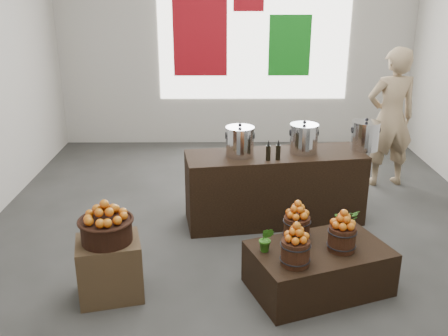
{
  "coord_description": "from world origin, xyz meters",
  "views": [
    {
      "loc": [
        -0.27,
        -5.08,
        2.64
      ],
      "look_at": [
        -0.23,
        -0.4,
        0.93
      ],
      "focal_mm": 40.0,
      "sensor_mm": 36.0,
      "label": 1
    }
  ],
  "objects_px": {
    "wicker_basket": "(107,231)",
    "stock_pot_right": "(365,136)",
    "stock_pot_left": "(240,142)",
    "counter": "(274,188)",
    "crate": "(110,268)",
    "display_table": "(318,268)",
    "shopper": "(390,118)",
    "stock_pot_center": "(304,139)"
  },
  "relations": [
    {
      "from": "wicker_basket",
      "to": "stock_pot_right",
      "type": "height_order",
      "value": "stock_pot_right"
    },
    {
      "from": "stock_pot_left",
      "to": "counter",
      "type": "bearing_deg",
      "value": 8.7
    },
    {
      "from": "crate",
      "to": "display_table",
      "type": "distance_m",
      "value": 1.89
    },
    {
      "from": "stock_pot_right",
      "to": "shopper",
      "type": "xyz_separation_m",
      "value": [
        0.62,
        1.0,
        -0.04
      ]
    },
    {
      "from": "display_table",
      "to": "counter",
      "type": "xyz_separation_m",
      "value": [
        -0.26,
        1.44,
        0.21
      ]
    },
    {
      "from": "display_table",
      "to": "stock_pot_center",
      "type": "height_order",
      "value": "stock_pot_center"
    },
    {
      "from": "display_table",
      "to": "stock_pot_left",
      "type": "bearing_deg",
      "value": 96.19
    },
    {
      "from": "crate",
      "to": "counter",
      "type": "bearing_deg",
      "value": 43.36
    },
    {
      "from": "stock_pot_left",
      "to": "shopper",
      "type": "relative_size",
      "value": 0.17
    },
    {
      "from": "crate",
      "to": "display_table",
      "type": "height_order",
      "value": "crate"
    },
    {
      "from": "display_table",
      "to": "shopper",
      "type": "relative_size",
      "value": 0.64
    },
    {
      "from": "wicker_basket",
      "to": "stock_pot_right",
      "type": "bearing_deg",
      "value": 32.3
    },
    {
      "from": "wicker_basket",
      "to": "stock_pot_right",
      "type": "xyz_separation_m",
      "value": [
        2.68,
        1.69,
        0.34
      ]
    },
    {
      "from": "wicker_basket",
      "to": "display_table",
      "type": "height_order",
      "value": "wicker_basket"
    },
    {
      "from": "wicker_basket",
      "to": "stock_pot_left",
      "type": "height_order",
      "value": "stock_pot_left"
    },
    {
      "from": "stock_pot_center",
      "to": "display_table",
      "type": "bearing_deg",
      "value": -92.21
    },
    {
      "from": "counter",
      "to": "stock_pot_right",
      "type": "relative_size",
      "value": 6.47
    },
    {
      "from": "crate",
      "to": "stock_pot_right",
      "type": "bearing_deg",
      "value": 32.3
    },
    {
      "from": "display_table",
      "to": "counter",
      "type": "relative_size",
      "value": 0.59
    },
    {
      "from": "display_table",
      "to": "shopper",
      "type": "xyz_separation_m",
      "value": [
        1.42,
        2.6,
        0.74
      ]
    },
    {
      "from": "display_table",
      "to": "crate",
      "type": "bearing_deg",
      "value": 162.77
    },
    {
      "from": "stock_pot_left",
      "to": "wicker_basket",
      "type": "bearing_deg",
      "value": -129.44
    },
    {
      "from": "display_table",
      "to": "stock_pot_left",
      "type": "distance_m",
      "value": 1.72
    },
    {
      "from": "counter",
      "to": "stock_pot_center",
      "type": "height_order",
      "value": "stock_pot_center"
    },
    {
      "from": "wicker_basket",
      "to": "stock_pot_left",
      "type": "xyz_separation_m",
      "value": [
        1.21,
        1.47,
        0.34
      ]
    },
    {
      "from": "wicker_basket",
      "to": "stock_pot_right",
      "type": "relative_size",
      "value": 1.39
    },
    {
      "from": "crate",
      "to": "shopper",
      "type": "relative_size",
      "value": 0.29
    },
    {
      "from": "display_table",
      "to": "stock_pot_center",
      "type": "relative_size",
      "value": 3.85
    },
    {
      "from": "stock_pot_left",
      "to": "stock_pot_center",
      "type": "xyz_separation_m",
      "value": [
        0.73,
        0.11,
        0.0
      ]
    },
    {
      "from": "stock_pot_right",
      "to": "shopper",
      "type": "distance_m",
      "value": 1.18
    },
    {
      "from": "counter",
      "to": "shopper",
      "type": "distance_m",
      "value": 2.11
    },
    {
      "from": "counter",
      "to": "stock_pot_right",
      "type": "bearing_deg",
      "value": -0.0
    },
    {
      "from": "display_table",
      "to": "counter",
      "type": "distance_m",
      "value": 1.47
    },
    {
      "from": "display_table",
      "to": "counter",
      "type": "height_order",
      "value": "counter"
    },
    {
      "from": "crate",
      "to": "stock_pot_right",
      "type": "distance_m",
      "value": 3.25
    },
    {
      "from": "stock_pot_right",
      "to": "stock_pot_center",
      "type": "bearing_deg",
      "value": -171.3
    },
    {
      "from": "crate",
      "to": "display_table",
      "type": "relative_size",
      "value": 0.45
    },
    {
      "from": "counter",
      "to": "shopper",
      "type": "bearing_deg",
      "value": 26.02
    },
    {
      "from": "stock_pot_center",
      "to": "shopper",
      "type": "distance_m",
      "value": 1.76
    },
    {
      "from": "stock_pot_left",
      "to": "stock_pot_right",
      "type": "distance_m",
      "value": 1.49
    },
    {
      "from": "shopper",
      "to": "crate",
      "type": "bearing_deg",
      "value": 31.31
    },
    {
      "from": "shopper",
      "to": "wicker_basket",
      "type": "bearing_deg",
      "value": 31.31
    }
  ]
}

